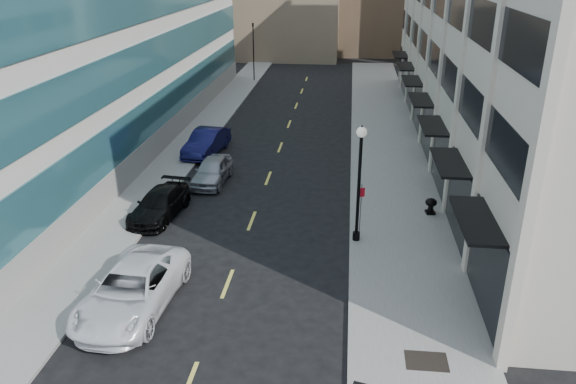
% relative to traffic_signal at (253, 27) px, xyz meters
% --- Properties ---
extents(sidewalk_right, '(5.00, 80.00, 0.15)m').
position_rel_traffic_signal_xyz_m(sidewalk_right, '(13.00, -28.00, -5.64)').
color(sidewalk_right, gray).
rests_on(sidewalk_right, ground).
extents(sidewalk_left, '(3.00, 80.00, 0.15)m').
position_rel_traffic_signal_xyz_m(sidewalk_left, '(-1.00, -28.00, -5.64)').
color(sidewalk_left, gray).
rests_on(sidewalk_left, ground).
extents(building_right, '(15.30, 46.50, 18.25)m').
position_rel_traffic_signal_xyz_m(building_right, '(22.44, -21.01, 3.28)').
color(building_right, beige).
rests_on(building_right, ground).
extents(grate_far, '(1.40, 1.00, 0.01)m').
position_rel_traffic_signal_xyz_m(grate_far, '(13.10, -44.20, -5.56)').
color(grate_far, black).
rests_on(grate_far, sidewalk_right).
extents(road_centerline, '(0.15, 68.20, 0.01)m').
position_rel_traffic_signal_xyz_m(road_centerline, '(5.50, -31.00, -5.71)').
color(road_centerline, '#D8CC4C').
rests_on(road_centerline, ground).
extents(traffic_signal, '(0.66, 0.66, 6.98)m').
position_rel_traffic_signal_xyz_m(traffic_signal, '(0.00, 0.00, 0.00)').
color(traffic_signal, black).
rests_on(traffic_signal, ground).
extents(car_white_van, '(3.22, 6.35, 1.72)m').
position_rel_traffic_signal_xyz_m(car_white_van, '(2.30, -42.11, -4.86)').
color(car_white_van, white).
rests_on(car_white_van, ground).
extents(car_black_pickup, '(2.51, 5.01, 1.40)m').
position_rel_traffic_signal_xyz_m(car_black_pickup, '(0.70, -34.00, -5.02)').
color(car_black_pickup, black).
rests_on(car_black_pickup, ground).
extents(car_silver_sedan, '(1.96, 4.48, 1.50)m').
position_rel_traffic_signal_xyz_m(car_silver_sedan, '(2.30, -29.04, -4.97)').
color(car_silver_sedan, '#979A9F').
rests_on(car_silver_sedan, ground).
extents(car_blue_sedan, '(2.45, 5.28, 1.68)m').
position_rel_traffic_signal_xyz_m(car_blue_sedan, '(0.70, -23.94, -4.88)').
color(car_blue_sedan, '#111141').
rests_on(car_blue_sedan, ground).
extents(lamppost, '(0.47, 0.47, 5.64)m').
position_rel_traffic_signal_xyz_m(lamppost, '(10.80, -35.77, -2.26)').
color(lamppost, black).
rests_on(lamppost, sidewalk_right).
extents(sign_post, '(0.31, 0.14, 2.75)m').
position_rel_traffic_signal_xyz_m(sign_post, '(10.94, -35.57, -3.83)').
color(sign_post, slate).
rests_on(sign_post, sidewalk_right).
extents(urn_planter, '(0.61, 0.61, 0.84)m').
position_rel_traffic_signal_xyz_m(urn_planter, '(14.64, -32.42, -5.06)').
color(urn_planter, black).
rests_on(urn_planter, sidewalk_right).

